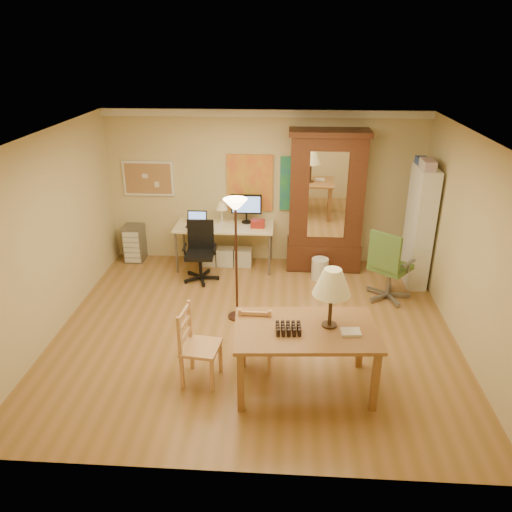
# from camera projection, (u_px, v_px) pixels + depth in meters

# --- Properties ---
(floor) EXTENTS (5.50, 5.50, 0.00)m
(floor) POSITION_uv_depth(u_px,v_px,m) (255.00, 330.00, 7.02)
(floor) COLOR olive
(floor) RESTS_ON ground
(crown_molding) EXTENTS (5.50, 0.08, 0.12)m
(crown_molding) POSITION_uv_depth(u_px,v_px,m) (265.00, 113.00, 8.21)
(crown_molding) COLOR white
(crown_molding) RESTS_ON floor
(corkboard) EXTENTS (0.90, 0.04, 0.62)m
(corkboard) POSITION_uv_depth(u_px,v_px,m) (148.00, 178.00, 8.80)
(corkboard) COLOR tan
(corkboard) RESTS_ON floor
(art_panel_left) EXTENTS (0.80, 0.04, 1.00)m
(art_panel_left) POSITION_uv_depth(u_px,v_px,m) (250.00, 183.00, 8.71)
(art_panel_left) COLOR yellow
(art_panel_left) RESTS_ON floor
(art_panel_right) EXTENTS (0.75, 0.04, 0.95)m
(art_panel_right) POSITION_uv_depth(u_px,v_px,m) (302.00, 184.00, 8.66)
(art_panel_right) COLOR teal
(art_panel_right) RESTS_ON floor
(dining_table) EXTENTS (1.66, 1.07, 1.51)m
(dining_table) POSITION_uv_depth(u_px,v_px,m) (315.00, 316.00, 5.54)
(dining_table) COLOR brown
(dining_table) RESTS_ON floor
(ladder_chair_back) EXTENTS (0.41, 0.39, 0.88)m
(ladder_chair_back) POSITION_uv_depth(u_px,v_px,m) (256.00, 338.00, 6.11)
(ladder_chair_back) COLOR tan
(ladder_chair_back) RESTS_ON floor
(ladder_chair_left) EXTENTS (0.47, 0.49, 0.96)m
(ladder_chair_left) POSITION_uv_depth(u_px,v_px,m) (198.00, 348.00, 5.85)
(ladder_chair_left) COLOR tan
(ladder_chair_left) RESTS_ON floor
(torchiere_lamp) EXTENTS (0.33, 0.33, 1.81)m
(torchiere_lamp) POSITION_uv_depth(u_px,v_px,m) (236.00, 224.00, 6.77)
(torchiere_lamp) COLOR #3C2018
(torchiere_lamp) RESTS_ON floor
(computer_desk) EXTENTS (1.71, 0.75, 1.30)m
(computer_desk) POSITION_uv_depth(u_px,v_px,m) (227.00, 241.00, 8.84)
(computer_desk) COLOR beige
(computer_desk) RESTS_ON floor
(office_chair_black) EXTENTS (0.62, 0.62, 1.00)m
(office_chair_black) POSITION_uv_depth(u_px,v_px,m) (201.00, 264.00, 8.42)
(office_chair_black) COLOR black
(office_chair_black) RESTS_ON floor
(office_chair_green) EXTENTS (0.74, 0.74, 1.16)m
(office_chair_green) POSITION_uv_depth(u_px,v_px,m) (388.00, 281.00, 7.76)
(office_chair_green) COLOR slate
(office_chair_green) RESTS_ON floor
(drawer_cart) EXTENTS (0.33, 0.40, 0.66)m
(drawer_cart) POSITION_uv_depth(u_px,v_px,m) (135.00, 243.00, 9.12)
(drawer_cart) COLOR slate
(drawer_cart) RESTS_ON floor
(armoire) EXTENTS (1.32, 0.63, 2.43)m
(armoire) POSITION_uv_depth(u_px,v_px,m) (325.00, 210.00, 8.58)
(armoire) COLOR #391B0F
(armoire) RESTS_ON floor
(bookshelf) EXTENTS (0.29, 0.78, 1.96)m
(bookshelf) POSITION_uv_depth(u_px,v_px,m) (419.00, 227.00, 8.06)
(bookshelf) COLOR white
(bookshelf) RESTS_ON floor
(wastebin) EXTENTS (0.29, 0.29, 0.36)m
(wastebin) POSITION_uv_depth(u_px,v_px,m) (320.00, 269.00, 8.47)
(wastebin) COLOR silver
(wastebin) RESTS_ON floor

